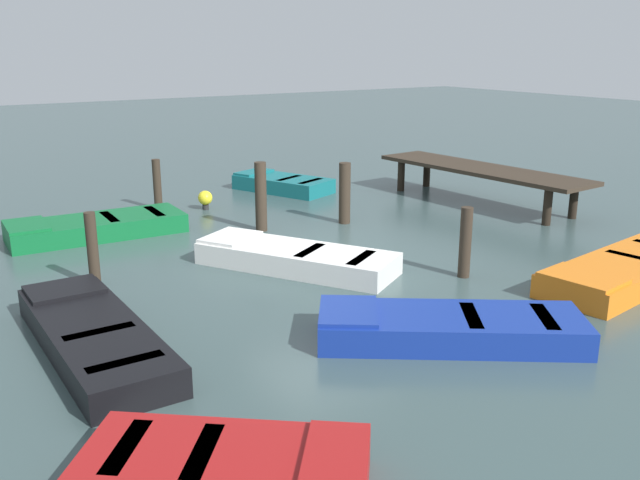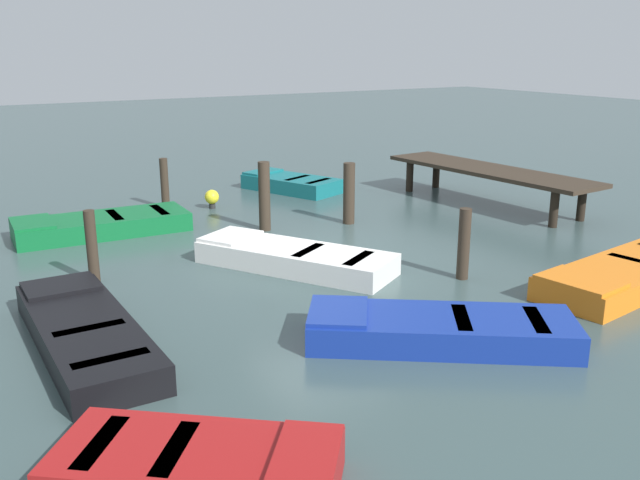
{
  "view_description": "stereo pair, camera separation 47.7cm",
  "coord_description": "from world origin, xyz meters",
  "px_view_note": "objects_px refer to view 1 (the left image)",
  "views": [
    {
      "loc": [
        10.85,
        -6.96,
        4.04
      ],
      "look_at": [
        0.0,
        0.0,
        0.35
      ],
      "focal_mm": 38.76,
      "sensor_mm": 36.0,
      "label": 1
    },
    {
      "loc": [
        11.1,
        -6.56,
        4.04
      ],
      "look_at": [
        0.0,
        0.0,
        0.35
      ],
      "focal_mm": 38.76,
      "sensor_mm": 36.0,
      "label": 2
    }
  ],
  "objects_px": {
    "rowboat_black": "(93,335)",
    "mooring_piling_mid_left": "(157,185)",
    "rowboat_green": "(96,227)",
    "dock_segment": "(481,172)",
    "mooring_piling_near_right": "(93,249)",
    "rowboat_blue": "(448,327)",
    "mooring_piling_mid_right": "(465,242)",
    "rowboat_orange": "(625,271)",
    "mooring_piling_near_left": "(345,193)",
    "rowboat_red": "(227,469)",
    "rowboat_white": "(295,257)",
    "mooring_piling_far_right": "(261,197)",
    "marker_buoy": "(205,198)",
    "rowboat_teal": "(283,183)"
  },
  "relations": [
    {
      "from": "rowboat_black",
      "to": "rowboat_red",
      "type": "bearing_deg",
      "value": -177.24
    },
    {
      "from": "mooring_piling_mid_right",
      "to": "mooring_piling_far_right",
      "type": "bearing_deg",
      "value": -161.84
    },
    {
      "from": "rowboat_black",
      "to": "rowboat_orange",
      "type": "relative_size",
      "value": 0.97
    },
    {
      "from": "rowboat_teal",
      "to": "mooring_piling_mid_right",
      "type": "distance_m",
      "value": 8.3
    },
    {
      "from": "rowboat_green",
      "to": "mooring_piling_near_left",
      "type": "relative_size",
      "value": 2.61
    },
    {
      "from": "rowboat_teal",
      "to": "mooring_piling_mid_right",
      "type": "relative_size",
      "value": 2.36
    },
    {
      "from": "rowboat_teal",
      "to": "rowboat_black",
      "type": "bearing_deg",
      "value": 114.38
    },
    {
      "from": "rowboat_orange",
      "to": "mooring_piling_near_left",
      "type": "height_order",
      "value": "mooring_piling_near_left"
    },
    {
      "from": "rowboat_teal",
      "to": "rowboat_blue",
      "type": "relative_size",
      "value": 0.81
    },
    {
      "from": "rowboat_orange",
      "to": "rowboat_blue",
      "type": "bearing_deg",
      "value": -6.04
    },
    {
      "from": "rowboat_orange",
      "to": "rowboat_teal",
      "type": "height_order",
      "value": "same"
    },
    {
      "from": "rowboat_black",
      "to": "mooring_piling_near_left",
      "type": "height_order",
      "value": "mooring_piling_near_left"
    },
    {
      "from": "rowboat_orange",
      "to": "mooring_piling_near_left",
      "type": "bearing_deg",
      "value": -82.1
    },
    {
      "from": "rowboat_blue",
      "to": "mooring_piling_mid_right",
      "type": "relative_size",
      "value": 2.9
    },
    {
      "from": "dock_segment",
      "to": "mooring_piling_near_right",
      "type": "bearing_deg",
      "value": -88.96
    },
    {
      "from": "mooring_piling_near_right",
      "to": "mooring_piling_mid_right",
      "type": "bearing_deg",
      "value": 61.48
    },
    {
      "from": "rowboat_blue",
      "to": "mooring_piling_near_left",
      "type": "height_order",
      "value": "mooring_piling_near_left"
    },
    {
      "from": "mooring_piling_near_right",
      "to": "marker_buoy",
      "type": "bearing_deg",
      "value": 137.33
    },
    {
      "from": "dock_segment",
      "to": "mooring_piling_near_right",
      "type": "height_order",
      "value": "mooring_piling_near_right"
    },
    {
      "from": "rowboat_teal",
      "to": "mooring_piling_near_right",
      "type": "relative_size",
      "value": 2.32
    },
    {
      "from": "rowboat_green",
      "to": "mooring_piling_mid_left",
      "type": "distance_m",
      "value": 2.67
    },
    {
      "from": "rowboat_orange",
      "to": "mooring_piling_near_left",
      "type": "relative_size",
      "value": 2.85
    },
    {
      "from": "rowboat_teal",
      "to": "rowboat_blue",
      "type": "height_order",
      "value": "same"
    },
    {
      "from": "mooring_piling_mid_left",
      "to": "rowboat_green",
      "type": "bearing_deg",
      "value": -50.06
    },
    {
      "from": "mooring_piling_near_left",
      "to": "mooring_piling_mid_left",
      "type": "relative_size",
      "value": 1.11
    },
    {
      "from": "rowboat_white",
      "to": "rowboat_orange",
      "type": "distance_m",
      "value": 5.85
    },
    {
      "from": "rowboat_green",
      "to": "mooring_piling_near_right",
      "type": "height_order",
      "value": "mooring_piling_near_right"
    },
    {
      "from": "dock_segment",
      "to": "rowboat_red",
      "type": "relative_size",
      "value": 2.16
    },
    {
      "from": "marker_buoy",
      "to": "mooring_piling_far_right",
      "type": "bearing_deg",
      "value": 5.06
    },
    {
      "from": "rowboat_orange",
      "to": "mooring_piling_mid_left",
      "type": "relative_size",
      "value": 3.18
    },
    {
      "from": "mooring_piling_near_right",
      "to": "marker_buoy",
      "type": "relative_size",
      "value": 2.71
    },
    {
      "from": "rowboat_orange",
      "to": "rowboat_black",
      "type": "bearing_deg",
      "value": -22.87
    },
    {
      "from": "dock_segment",
      "to": "marker_buoy",
      "type": "distance_m",
      "value": 7.1
    },
    {
      "from": "rowboat_orange",
      "to": "rowboat_blue",
      "type": "xyz_separation_m",
      "value": [
        0.18,
        -4.31,
        0.0
      ]
    },
    {
      "from": "mooring_piling_mid_left",
      "to": "rowboat_blue",
      "type": "bearing_deg",
      "value": 3.6
    },
    {
      "from": "mooring_piling_mid_right",
      "to": "rowboat_white",
      "type": "bearing_deg",
      "value": -131.53
    },
    {
      "from": "marker_buoy",
      "to": "mooring_piling_mid_left",
      "type": "bearing_deg",
      "value": -123.31
    },
    {
      "from": "rowboat_orange",
      "to": "marker_buoy",
      "type": "relative_size",
      "value": 8.4
    },
    {
      "from": "rowboat_white",
      "to": "rowboat_black",
      "type": "xyz_separation_m",
      "value": [
        1.57,
        -4.12,
        -0.0
      ]
    },
    {
      "from": "mooring_piling_near_left",
      "to": "marker_buoy",
      "type": "distance_m",
      "value": 3.73
    },
    {
      "from": "rowboat_green",
      "to": "rowboat_blue",
      "type": "distance_m",
      "value": 8.62
    },
    {
      "from": "rowboat_black",
      "to": "mooring_piling_mid_left",
      "type": "bearing_deg",
      "value": -26.4
    },
    {
      "from": "rowboat_white",
      "to": "marker_buoy",
      "type": "height_order",
      "value": "marker_buoy"
    },
    {
      "from": "rowboat_blue",
      "to": "mooring_piling_mid_right",
      "type": "bearing_deg",
      "value": -103.19
    },
    {
      "from": "mooring_piling_mid_right",
      "to": "marker_buoy",
      "type": "distance_m",
      "value": 7.54
    },
    {
      "from": "rowboat_red",
      "to": "mooring_piling_far_right",
      "type": "xyz_separation_m",
      "value": [
        -8.06,
        4.65,
        0.55
      ]
    },
    {
      "from": "rowboat_black",
      "to": "rowboat_green",
      "type": "bearing_deg",
      "value": -16.12
    },
    {
      "from": "mooring_piling_near_right",
      "to": "mooring_piling_near_left",
      "type": "bearing_deg",
      "value": 101.4
    },
    {
      "from": "rowboat_black",
      "to": "mooring_piling_mid_right",
      "type": "relative_size",
      "value": 3.06
    },
    {
      "from": "rowboat_white",
      "to": "rowboat_black",
      "type": "height_order",
      "value": "same"
    }
  ]
}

